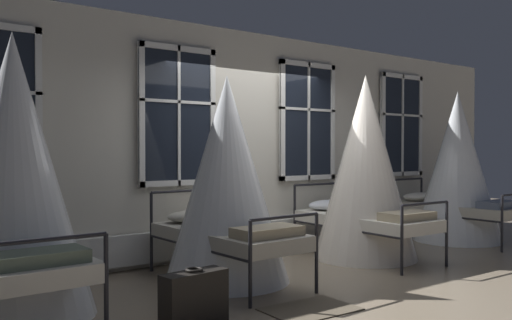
# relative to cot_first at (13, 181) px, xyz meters

# --- Properties ---
(ground) EXTENTS (21.41, 21.41, 0.00)m
(ground) POSITION_rel_cot_first_xyz_m (3.23, 0.08, -1.16)
(ground) COLOR gray
(back_wall_with_windows) EXTENTS (11.05, 0.10, 3.02)m
(back_wall_with_windows) POSITION_rel_cot_first_xyz_m (3.23, 1.20, 0.35)
(back_wall_with_windows) COLOR beige
(back_wall_with_windows) RESTS_ON ground
(window_bank) EXTENTS (7.51, 0.10, 2.63)m
(window_bank) POSITION_rel_cot_first_xyz_m (3.23, 1.08, -0.14)
(window_bank) COLOR black
(window_bank) RESTS_ON ground
(cot_first) EXTENTS (1.35, 1.95, 2.41)m
(cot_first) POSITION_rel_cot_first_xyz_m (0.00, 0.00, 0.00)
(cot_first) COLOR black
(cot_first) RESTS_ON ground
(cot_second) EXTENTS (1.35, 1.95, 2.22)m
(cot_second) POSITION_rel_cot_first_xyz_m (2.15, -0.01, -0.09)
(cot_second) COLOR black
(cot_second) RESTS_ON ground
(cot_third) EXTENTS (1.35, 1.94, 2.39)m
(cot_third) POSITION_rel_cot_first_xyz_m (4.31, -0.02, -0.01)
(cot_third) COLOR black
(cot_third) RESTS_ON ground
(cot_fourth) EXTENTS (1.35, 1.94, 2.33)m
(cot_fourth) POSITION_rel_cot_first_xyz_m (6.51, 0.06, -0.04)
(cot_fourth) COLOR black
(cot_fourth) RESTS_ON ground
(rug_second) EXTENTS (0.82, 0.59, 0.01)m
(rug_second) POSITION_rel_cot_first_xyz_m (2.16, -1.32, -1.15)
(rug_second) COLOR brown
(rug_second) RESTS_ON ground
(suitcase_dark) EXTENTS (0.58, 0.27, 0.47)m
(suitcase_dark) POSITION_rel_cot_first_xyz_m (1.11, -1.09, -0.94)
(suitcase_dark) COLOR black
(suitcase_dark) RESTS_ON ground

